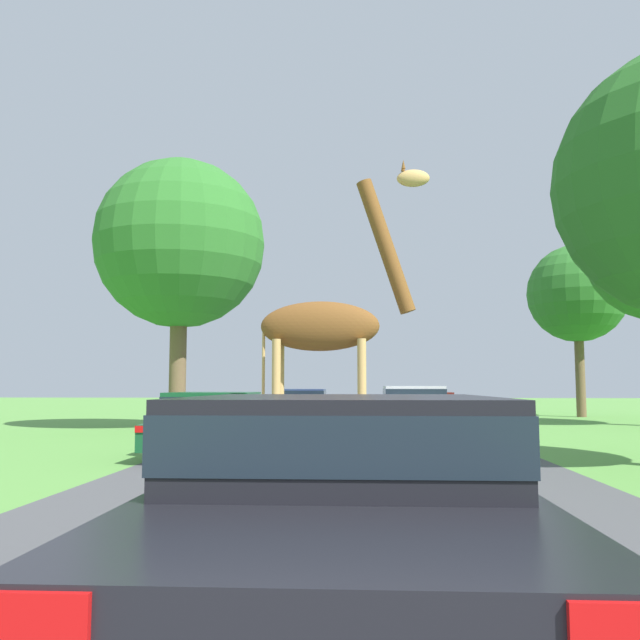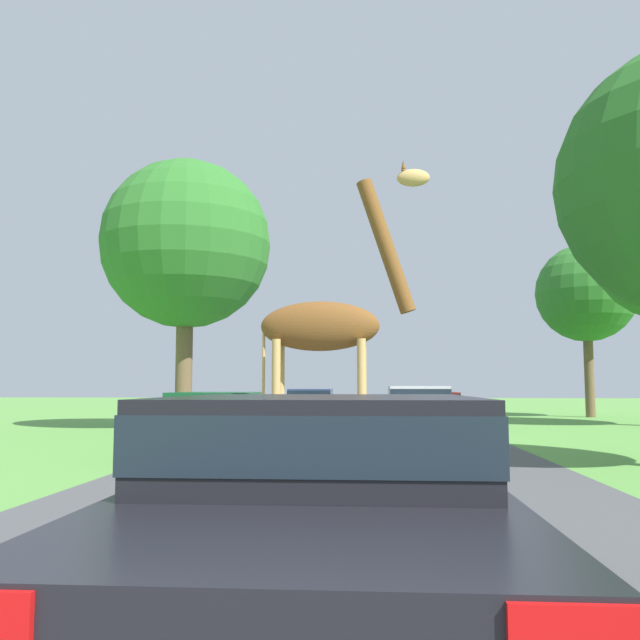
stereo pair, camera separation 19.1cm
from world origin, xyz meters
name	(u,v)px [view 2 (the right image)]	position (x,y,z in m)	size (l,w,h in m)	color
road	(360,419)	(0.00, 30.00, 0.00)	(7.84, 120.00, 0.00)	#4C4C4F
giraffe_near_road	(330,324)	(-0.24, 10.90, 2.51)	(2.89, 0.70, 5.32)	tan
car_lead_maroon	(323,508)	(0.12, 3.65, 0.75)	(1.97, 4.55, 1.41)	black
car_queue_right	(437,407)	(2.93, 25.29, 0.66)	(1.71, 4.15, 1.22)	#561914
car_queue_left	(311,404)	(-2.04, 27.79, 0.72)	(1.94, 4.37, 1.32)	navy
car_far_ahead	(418,411)	(1.77, 18.88, 0.77)	(1.79, 4.66, 1.46)	silver
car_verge_right	(216,421)	(-2.91, 14.09, 0.70)	(1.98, 4.34, 1.33)	#144C28
tree_left_edge	(586,293)	(10.70, 32.17, 5.83)	(4.66, 4.66, 8.19)	brown
tree_centre_back	(186,245)	(-5.88, 22.14, 6.31)	(5.82, 5.82, 9.25)	brown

